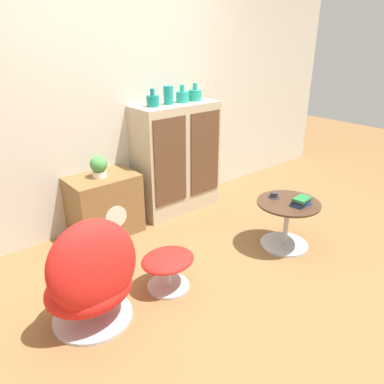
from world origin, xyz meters
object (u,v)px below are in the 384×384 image
(ottoman, at_px, (168,264))
(vase_rightmost, at_px, (195,95))
(tv_console, at_px, (104,205))
(potted_plant, at_px, (99,166))
(book_stack, at_px, (301,201))
(bowl, at_px, (302,199))
(teacup, at_px, (274,195))
(vase_leftmost, at_px, (153,100))
(egg_chair, at_px, (91,278))
(vase_inner_right, at_px, (182,96))
(sideboard, at_px, (176,158))
(vase_inner_left, at_px, (168,95))
(coffee_table, at_px, (287,220))

(ottoman, xyz_separation_m, vase_rightmost, (1.18, 1.08, 1.00))
(tv_console, bearing_deg, potted_plant, 177.81)
(book_stack, bearing_deg, bowl, 31.97)
(vase_rightmost, bearing_deg, teacup, -90.81)
(ottoman, relative_size, vase_leftmost, 2.46)
(egg_chair, bearing_deg, vase_leftmost, 40.68)
(vase_rightmost, bearing_deg, book_stack, -88.85)
(tv_console, relative_size, potted_plant, 3.13)
(ottoman, bearing_deg, egg_chair, 179.17)
(vase_inner_right, bearing_deg, potted_plant, -179.38)
(vase_rightmost, relative_size, teacup, 1.63)
(sideboard, relative_size, potted_plant, 5.72)
(tv_console, distance_m, bowl, 1.82)
(egg_chair, relative_size, bowl, 5.46)
(tv_console, xyz_separation_m, book_stack, (1.16, -1.37, 0.18))
(vase_inner_left, bearing_deg, bowl, -71.25)
(sideboard, distance_m, tv_console, 0.92)
(coffee_table, height_order, bowl, bowl)
(potted_plant, bearing_deg, tv_console, -2.19)
(coffee_table, bearing_deg, vase_inner_right, 97.40)
(sideboard, distance_m, book_stack, 1.41)
(vase_leftmost, distance_m, vase_inner_left, 0.19)
(coffee_table, height_order, teacup, teacup)
(vase_rightmost, distance_m, potted_plant, 1.26)
(potted_plant, relative_size, book_stack, 1.19)
(sideboard, height_order, egg_chair, sideboard)
(sideboard, distance_m, vase_inner_left, 0.67)
(egg_chair, distance_m, vase_inner_left, 2.00)
(egg_chair, height_order, teacup, egg_chair)
(tv_console, bearing_deg, sideboard, 0.49)
(vase_leftmost, bearing_deg, tv_console, -178.93)
(coffee_table, xyz_separation_m, book_stack, (0.03, -0.11, 0.21))
(egg_chair, distance_m, vase_rightmost, 2.25)
(coffee_table, xyz_separation_m, potted_plant, (-1.15, 1.26, 0.43))
(vase_rightmost, bearing_deg, vase_inner_right, 180.00)
(potted_plant, bearing_deg, vase_rightmost, 0.53)
(vase_leftmost, bearing_deg, vase_rightmost, 0.00)
(vase_inner_left, height_order, book_stack, vase_inner_left)
(coffee_table, distance_m, potted_plant, 1.76)
(vase_inner_left, bearing_deg, potted_plant, -179.25)
(vase_rightmost, distance_m, bowl, 1.53)
(vase_inner_right, relative_size, book_stack, 1.02)
(vase_leftmost, height_order, vase_inner_right, vase_inner_right)
(sideboard, distance_m, vase_leftmost, 0.69)
(ottoman, relative_size, coffee_table, 0.75)
(vase_rightmost, relative_size, potted_plant, 0.88)
(coffee_table, bearing_deg, vase_inner_left, 104.91)
(book_stack, bearing_deg, egg_chair, 170.49)
(sideboard, bearing_deg, teacup, -77.72)
(vase_leftmost, height_order, book_stack, vase_leftmost)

